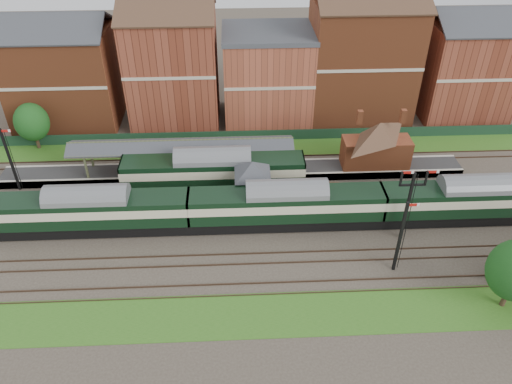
{
  "coord_description": "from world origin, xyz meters",
  "views": [
    {
      "loc": [
        -4.68,
        -40.51,
        33.92
      ],
      "look_at": [
        -2.69,
        2.0,
        3.0
      ],
      "focal_mm": 35.0,
      "sensor_mm": 36.0,
      "label": 1
    }
  ],
  "objects_px": {
    "dmu_train": "(286,205)",
    "platform_railcar": "(213,172)",
    "signal_box": "(253,184)",
    "semaphore_bracket": "(409,201)"
  },
  "relations": [
    {
      "from": "signal_box",
      "to": "semaphore_bracket",
      "type": "bearing_deg",
      "value": -20.92
    },
    {
      "from": "signal_box",
      "to": "platform_railcar",
      "type": "relative_size",
      "value": 0.29
    },
    {
      "from": "signal_box",
      "to": "semaphore_bracket",
      "type": "xyz_separation_m",
      "value": [
        15.04,
        -5.75,
        1.44
      ]
    },
    {
      "from": "dmu_train",
      "to": "semaphore_bracket",
      "type": "bearing_deg",
      "value": -12.04
    },
    {
      "from": "semaphore_bracket",
      "to": "dmu_train",
      "type": "height_order",
      "value": "semaphore_bracket"
    },
    {
      "from": "dmu_train",
      "to": "platform_railcar",
      "type": "relative_size",
      "value": 2.92
    },
    {
      "from": "signal_box",
      "to": "platform_railcar",
      "type": "height_order",
      "value": "signal_box"
    },
    {
      "from": "signal_box",
      "to": "dmu_train",
      "type": "distance_m",
      "value": 4.68
    },
    {
      "from": "signal_box",
      "to": "semaphore_bracket",
      "type": "distance_m",
      "value": 16.16
    },
    {
      "from": "dmu_train",
      "to": "platform_railcar",
      "type": "distance_m",
      "value": 10.01
    }
  ]
}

